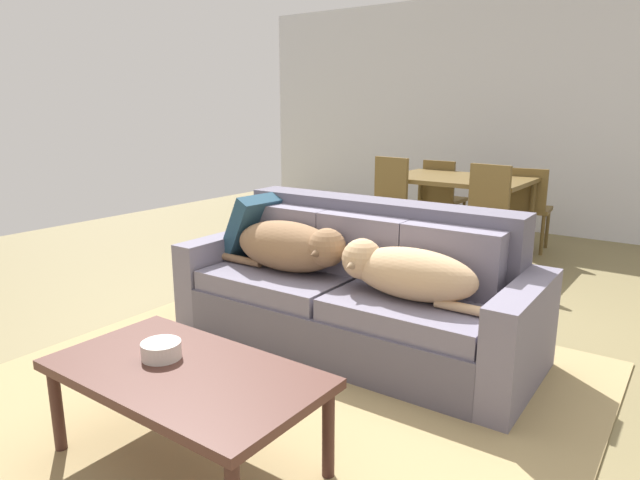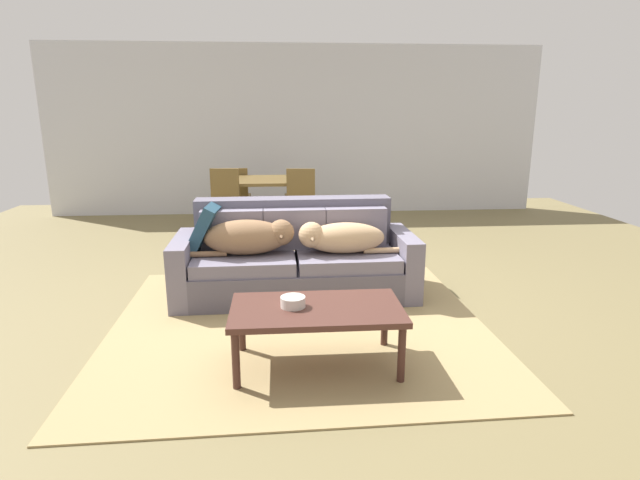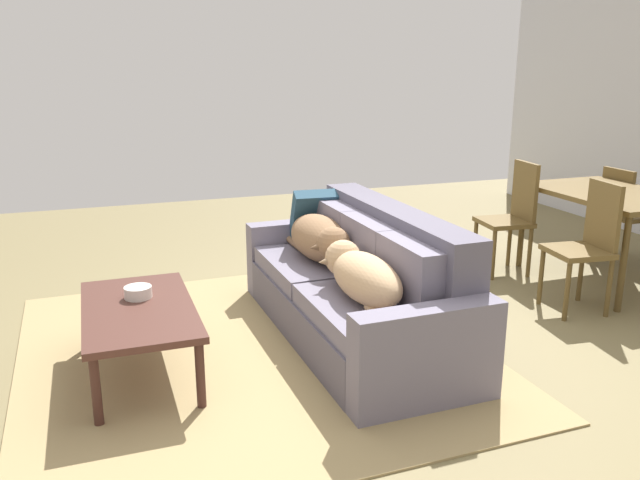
{
  "view_description": "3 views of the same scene",
  "coord_description": "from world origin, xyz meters",
  "px_view_note": "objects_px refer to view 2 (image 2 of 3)",
  "views": [
    {
      "loc": [
        1.57,
        -2.74,
        1.45
      ],
      "look_at": [
        -0.24,
        -0.24,
        0.71
      ],
      "focal_mm": 31.59,
      "sensor_mm": 36.0,
      "label": 1
    },
    {
      "loc": [
        -0.3,
        -4.53,
        1.69
      ],
      "look_at": [
        0.07,
        0.11,
        0.5
      ],
      "focal_mm": 28.68,
      "sensor_mm": 36.0,
      "label": 2
    },
    {
      "loc": [
        3.6,
        -1.58,
        1.8
      ],
      "look_at": [
        -0.23,
        -0.21,
        0.68
      ],
      "focal_mm": 36.41,
      "sensor_mm": 36.0,
      "label": 3
    }
  ],
  "objects_px": {
    "throw_pillow_by_left_arm": "(204,228)",
    "dining_chair_far_left": "(236,194)",
    "dining_chair_near_right": "(300,204)",
    "couch": "(295,259)",
    "bowl_on_coffee_table": "(293,302)",
    "coffee_table": "(317,313)",
    "dining_table": "(264,184)",
    "dog_on_left_cushion": "(251,237)",
    "dining_chair_far_right": "(300,194)",
    "dog_on_right_cushion": "(340,238)",
    "dining_chair_near_left": "(224,205)"
  },
  "relations": [
    {
      "from": "dog_on_left_cushion",
      "to": "dining_chair_near_right",
      "type": "xyz_separation_m",
      "value": [
        0.52,
        1.89,
        -0.06
      ]
    },
    {
      "from": "dining_chair_near_left",
      "to": "dog_on_left_cushion",
      "type": "bearing_deg",
      "value": -71.34
    },
    {
      "from": "dog_on_right_cushion",
      "to": "coffee_table",
      "type": "bearing_deg",
      "value": -104.34
    },
    {
      "from": "dog_on_right_cushion",
      "to": "throw_pillow_by_left_arm",
      "type": "xyz_separation_m",
      "value": [
        -1.22,
        0.19,
        0.07
      ]
    },
    {
      "from": "coffee_table",
      "to": "dog_on_left_cushion",
      "type": "bearing_deg",
      "value": 110.71
    },
    {
      "from": "dining_chair_near_right",
      "to": "dining_chair_far_left",
      "type": "bearing_deg",
      "value": 133.27
    },
    {
      "from": "dog_on_left_cushion",
      "to": "dining_chair_far_left",
      "type": "distance_m",
      "value": 3.12
    },
    {
      "from": "dining_table",
      "to": "dining_chair_near_left",
      "type": "relative_size",
      "value": 1.33
    },
    {
      "from": "dog_on_left_cushion",
      "to": "dining_chair_near_right",
      "type": "relative_size",
      "value": 0.97
    },
    {
      "from": "dining_table",
      "to": "dining_chair_far_left",
      "type": "distance_m",
      "value": 0.75
    },
    {
      "from": "dining_chair_far_right",
      "to": "dining_chair_far_left",
      "type": "bearing_deg",
      "value": -8.36
    },
    {
      "from": "dining_chair_far_left",
      "to": "throw_pillow_by_left_arm",
      "type": "bearing_deg",
      "value": 88.49
    },
    {
      "from": "dining_chair_near_left",
      "to": "dining_chair_near_right",
      "type": "relative_size",
      "value": 1.01
    },
    {
      "from": "dining_chair_near_right",
      "to": "throw_pillow_by_left_arm",
      "type": "bearing_deg",
      "value": -112.04
    },
    {
      "from": "dining_table",
      "to": "dining_chair_far_left",
      "type": "xyz_separation_m",
      "value": [
        -0.42,
        0.58,
        -0.22
      ]
    },
    {
      "from": "dining_table",
      "to": "dining_chair_near_right",
      "type": "relative_size",
      "value": 1.34
    },
    {
      "from": "throw_pillow_by_left_arm",
      "to": "dining_chair_far_left",
      "type": "height_order",
      "value": "throw_pillow_by_left_arm"
    },
    {
      "from": "throw_pillow_by_left_arm",
      "to": "dining_chair_far_right",
      "type": "xyz_separation_m",
      "value": [
        1.0,
        2.91,
        -0.17
      ]
    },
    {
      "from": "dog_on_left_cushion",
      "to": "dog_on_right_cushion",
      "type": "distance_m",
      "value": 0.8
    },
    {
      "from": "couch",
      "to": "dining_chair_near_right",
      "type": "xyz_separation_m",
      "value": [
        0.13,
        1.76,
        0.2
      ]
    },
    {
      "from": "couch",
      "to": "dog_on_left_cushion",
      "type": "relative_size",
      "value": 2.36
    },
    {
      "from": "throw_pillow_by_left_arm",
      "to": "coffee_table",
      "type": "xyz_separation_m",
      "value": [
        0.92,
        -1.46,
        -0.26
      ]
    },
    {
      "from": "throw_pillow_by_left_arm",
      "to": "dining_chair_far_right",
      "type": "height_order",
      "value": "throw_pillow_by_left_arm"
    },
    {
      "from": "throw_pillow_by_left_arm",
      "to": "dining_chair_far_right",
      "type": "distance_m",
      "value": 3.08
    },
    {
      "from": "couch",
      "to": "coffee_table",
      "type": "distance_m",
      "value": 1.44
    },
    {
      "from": "dog_on_left_cushion",
      "to": "dining_chair_near_right",
      "type": "height_order",
      "value": "dining_chair_near_right"
    },
    {
      "from": "bowl_on_coffee_table",
      "to": "dining_chair_near_left",
      "type": "relative_size",
      "value": 0.17
    },
    {
      "from": "dining_table",
      "to": "dining_chair_far_right",
      "type": "relative_size",
      "value": 1.53
    },
    {
      "from": "coffee_table",
      "to": "dining_chair_near_right",
      "type": "relative_size",
      "value": 1.17
    },
    {
      "from": "bowl_on_coffee_table",
      "to": "dining_chair_near_right",
      "type": "height_order",
      "value": "dining_chair_near_right"
    },
    {
      "from": "dining_chair_near_right",
      "to": "dining_table",
      "type": "bearing_deg",
      "value": 133.56
    },
    {
      "from": "throw_pillow_by_left_arm",
      "to": "dining_chair_far_left",
      "type": "bearing_deg",
      "value": 88.88
    },
    {
      "from": "dog_on_left_cushion",
      "to": "dining_chair_far_right",
      "type": "height_order",
      "value": "dining_chair_far_right"
    },
    {
      "from": "dining_chair_near_right",
      "to": "dining_chair_far_left",
      "type": "height_order",
      "value": "dining_chair_near_right"
    },
    {
      "from": "throw_pillow_by_left_arm",
      "to": "dining_table",
      "type": "distance_m",
      "value": 2.41
    },
    {
      "from": "dining_table",
      "to": "dining_chair_far_right",
      "type": "xyz_separation_m",
      "value": [
        0.52,
        0.55,
        -0.23
      ]
    },
    {
      "from": "couch",
      "to": "dining_chair_near_right",
      "type": "relative_size",
      "value": 2.28
    },
    {
      "from": "coffee_table",
      "to": "dining_chair_far_right",
      "type": "distance_m",
      "value": 4.38
    },
    {
      "from": "bowl_on_coffee_table",
      "to": "dining_chair_far_left",
      "type": "distance_m",
      "value": 4.45
    },
    {
      "from": "throw_pillow_by_left_arm",
      "to": "bowl_on_coffee_table",
      "type": "relative_size",
      "value": 2.85
    },
    {
      "from": "couch",
      "to": "throw_pillow_by_left_arm",
      "type": "distance_m",
      "value": 0.88
    },
    {
      "from": "coffee_table",
      "to": "dining_chair_near_left",
      "type": "distance_m",
      "value": 3.36
    },
    {
      "from": "dog_on_right_cushion",
      "to": "dining_chair_far_right",
      "type": "distance_m",
      "value": 3.11
    },
    {
      "from": "throw_pillow_by_left_arm",
      "to": "coffee_table",
      "type": "bearing_deg",
      "value": -57.81
    },
    {
      "from": "coffee_table",
      "to": "dining_chair_far_right",
      "type": "xyz_separation_m",
      "value": [
        0.08,
        4.38,
        0.09
      ]
    },
    {
      "from": "throw_pillow_by_left_arm",
      "to": "dining_chair_near_right",
      "type": "bearing_deg",
      "value": 61.19
    },
    {
      "from": "dog_on_left_cushion",
      "to": "dog_on_right_cushion",
      "type": "height_order",
      "value": "dog_on_left_cushion"
    },
    {
      "from": "coffee_table",
      "to": "couch",
      "type": "bearing_deg",
      "value": 93.76
    },
    {
      "from": "couch",
      "to": "bowl_on_coffee_table",
      "type": "height_order",
      "value": "couch"
    },
    {
      "from": "dining_table",
      "to": "dining_chair_near_left",
      "type": "bearing_deg",
      "value": -129.0
    }
  ]
}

